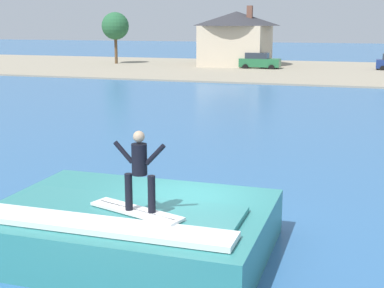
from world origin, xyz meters
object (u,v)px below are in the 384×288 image
object	(u,v)px
car_near_shore	(259,61)
tree_tall_bare	(115,26)
surfboard	(136,211)
house_with_chimney	(236,36)
surfer	(140,167)
wave_crest	(131,228)

from	to	relation	value
car_near_shore	tree_tall_bare	size ratio (longest dim) A/B	0.70
surfboard	tree_tall_bare	world-z (taller)	tree_tall_bare
car_near_shore	house_with_chimney	distance (m)	5.57
surfer	car_near_shore	xyz separation A→B (m)	(-7.08, 49.90, -1.28)
wave_crest	house_with_chimney	world-z (taller)	house_with_chimney
wave_crest	surfer	size ratio (longest dim) A/B	3.60
wave_crest	tree_tall_bare	size ratio (longest dim) A/B	0.98
surfboard	tree_tall_bare	size ratio (longest dim) A/B	0.36
surfer	house_with_chimney	world-z (taller)	house_with_chimney
surfboard	car_near_shore	bearing A→B (deg)	97.95
surfboard	surfer	size ratio (longest dim) A/B	1.34
surfer	tree_tall_bare	bearing A→B (deg)	115.94
surfboard	surfer	xyz separation A→B (m)	(0.12, -0.05, 0.99)
surfer	car_near_shore	distance (m)	50.41
wave_crest	surfer	distance (m)	1.88
surfer	house_with_chimney	size ratio (longest dim) A/B	0.17
wave_crest	house_with_chimney	bearing A→B (deg)	100.73
car_near_shore	house_with_chimney	xyz separation A→B (m)	(-3.45, 3.51, 2.60)
surfer	house_with_chimney	bearing A→B (deg)	101.16
surfer	tree_tall_bare	size ratio (longest dim) A/B	0.27
car_near_shore	house_with_chimney	size ratio (longest dim) A/B	0.43
car_near_shore	house_with_chimney	world-z (taller)	house_with_chimney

